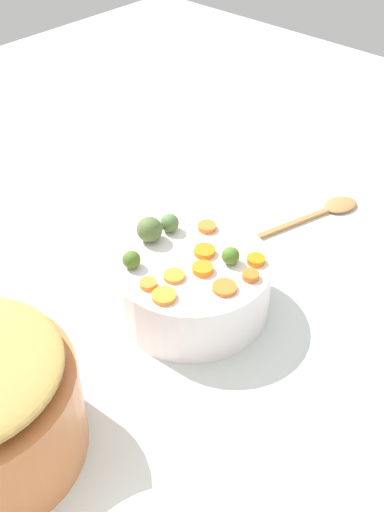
# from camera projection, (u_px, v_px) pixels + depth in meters

# --- Properties ---
(tabletop) EXTENTS (2.40, 2.40, 0.02)m
(tabletop) POSITION_uv_depth(u_px,v_px,m) (172.00, 307.00, 1.05)
(tabletop) COLOR silver
(tabletop) RESTS_ON ground
(serving_bowl_carrots) EXTENTS (0.25, 0.25, 0.10)m
(serving_bowl_carrots) POSITION_uv_depth(u_px,v_px,m) (192.00, 284.00, 1.01)
(serving_bowl_carrots) COLOR white
(serving_bowl_carrots) RESTS_ON tabletop
(carrot_slice_0) EXTENTS (0.05, 0.05, 0.01)m
(carrot_slice_0) POSITION_uv_depth(u_px,v_px,m) (205.00, 251.00, 0.99)
(carrot_slice_0) COLOR orange
(carrot_slice_0) RESTS_ON serving_bowl_carrots
(carrot_slice_1) EXTENTS (0.04, 0.04, 0.01)m
(carrot_slice_1) POSITION_uv_depth(u_px,v_px,m) (148.00, 284.00, 0.93)
(carrot_slice_1) COLOR orange
(carrot_slice_1) RESTS_ON serving_bowl_carrots
(carrot_slice_2) EXTENTS (0.03, 0.03, 0.01)m
(carrot_slice_2) POSITION_uv_depth(u_px,v_px,m) (251.00, 276.00, 0.94)
(carrot_slice_2) COLOR orange
(carrot_slice_2) RESTS_ON serving_bowl_carrots
(carrot_slice_3) EXTENTS (0.04, 0.04, 0.01)m
(carrot_slice_3) POSITION_uv_depth(u_px,v_px,m) (207.00, 227.00, 1.04)
(carrot_slice_3) COLOR orange
(carrot_slice_3) RESTS_ON serving_bowl_carrots
(carrot_slice_4) EXTENTS (0.05, 0.05, 0.01)m
(carrot_slice_4) POSITION_uv_depth(u_px,v_px,m) (222.00, 289.00, 0.92)
(carrot_slice_4) COLOR orange
(carrot_slice_4) RESTS_ON serving_bowl_carrots
(carrot_slice_5) EXTENTS (0.03, 0.03, 0.01)m
(carrot_slice_5) POSITION_uv_depth(u_px,v_px,m) (174.00, 276.00, 0.94)
(carrot_slice_5) COLOR orange
(carrot_slice_5) RESTS_ON serving_bowl_carrots
(carrot_slice_6) EXTENTS (0.05, 0.05, 0.01)m
(carrot_slice_6) POSITION_uv_depth(u_px,v_px,m) (203.00, 269.00, 0.95)
(carrot_slice_6) COLOR orange
(carrot_slice_6) RESTS_ON serving_bowl_carrots
(carrot_slice_7) EXTENTS (0.03, 0.03, 0.01)m
(carrot_slice_7) POSITION_uv_depth(u_px,v_px,m) (256.00, 260.00, 0.97)
(carrot_slice_7) COLOR orange
(carrot_slice_7) RESTS_ON serving_bowl_carrots
(carrot_slice_8) EXTENTS (0.04, 0.04, 0.01)m
(carrot_slice_8) POSITION_uv_depth(u_px,v_px,m) (164.00, 296.00, 0.91)
(carrot_slice_8) COLOR orange
(carrot_slice_8) RESTS_ON serving_bowl_carrots
(brussels_sprout_0) EXTENTS (0.04, 0.04, 0.04)m
(brussels_sprout_0) POSITION_uv_depth(u_px,v_px,m) (150.00, 229.00, 1.00)
(brussels_sprout_0) COLOR #546D39
(brussels_sprout_0) RESTS_ON serving_bowl_carrots
(brussels_sprout_1) EXTENTS (0.03, 0.03, 0.03)m
(brussels_sprout_1) POSITION_uv_depth(u_px,v_px,m) (231.00, 256.00, 0.96)
(brussels_sprout_1) COLOR #4B7826
(brussels_sprout_1) RESTS_ON serving_bowl_carrots
(brussels_sprout_2) EXTENTS (0.03, 0.03, 0.03)m
(brussels_sprout_2) POSITION_uv_depth(u_px,v_px,m) (131.00, 260.00, 0.96)
(brussels_sprout_2) COLOR #486F24
(brussels_sprout_2) RESTS_ON serving_bowl_carrots
(brussels_sprout_3) EXTENTS (0.03, 0.03, 0.03)m
(brussels_sprout_3) POSITION_uv_depth(u_px,v_px,m) (170.00, 223.00, 1.03)
(brussels_sprout_3) COLOR #54783E
(brussels_sprout_3) RESTS_ON serving_bowl_carrots
(wooden_spoon) EXTENTS (0.12, 0.31, 0.01)m
(wooden_spoon) POSITION_uv_depth(u_px,v_px,m) (321.00, 212.00, 1.24)
(wooden_spoon) COLOR #B67845
(wooden_spoon) RESTS_ON tabletop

